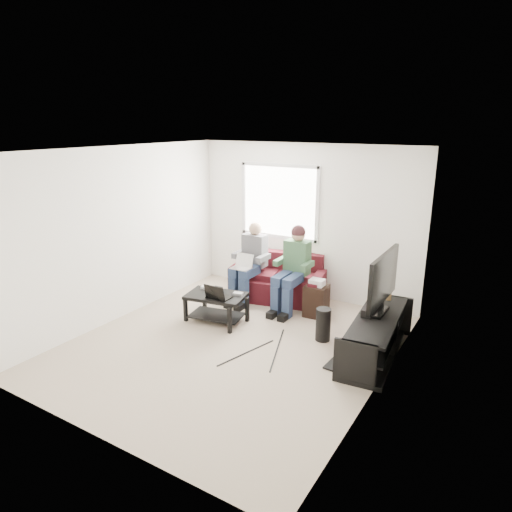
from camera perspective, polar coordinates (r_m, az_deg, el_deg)
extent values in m
plane|color=tan|center=(6.36, -3.04, -10.98)|extent=(4.50, 4.50, 0.00)
plane|color=white|center=(5.65, -3.45, 13.09)|extent=(4.50, 4.50, 0.00)
plane|color=white|center=(7.78, 6.19, 4.29)|extent=(4.50, 0.00, 4.50)
plane|color=white|center=(4.33, -20.44, -6.82)|extent=(4.50, 0.00, 4.50)
plane|color=white|center=(7.17, -16.56, 2.64)|extent=(0.00, 4.50, 4.50)
plane|color=white|center=(5.07, 15.79, -2.96)|extent=(0.00, 4.50, 4.50)
cube|color=white|center=(7.93, 2.94, 6.82)|extent=(1.40, 0.01, 1.20)
cube|color=silver|center=(7.92, 2.91, 6.81)|extent=(1.48, 0.04, 1.28)
cube|color=#4A1213|center=(7.80, 2.63, -4.10)|extent=(1.45, 0.98, 0.38)
cube|color=#4A1213|center=(7.93, 3.73, -0.82)|extent=(1.34, 0.47, 0.39)
cube|color=#4A1213|center=(8.13, -1.96, -2.61)|extent=(0.32, 0.83, 0.54)
cube|color=#4A1213|center=(7.47, 7.64, -4.53)|extent=(0.32, 0.83, 0.54)
cube|color=#4A1213|center=(7.86, 0.43, -2.06)|extent=(0.74, 0.72, 0.10)
cube|color=#4A1213|center=(7.55, 4.81, -2.90)|extent=(0.74, 0.72, 0.10)
cube|color=navy|center=(7.60, -2.08, -1.77)|extent=(0.16, 0.45, 0.14)
cube|color=navy|center=(7.50, -0.80, -2.02)|extent=(0.16, 0.45, 0.14)
cube|color=navy|center=(7.56, -2.82, -4.38)|extent=(0.13, 0.13, 0.48)
cube|color=navy|center=(7.46, -1.54, -4.67)|extent=(0.13, 0.13, 0.48)
cube|color=slate|center=(7.73, -0.16, 0.73)|extent=(0.40, 0.22, 0.55)
sphere|color=tan|center=(7.65, -0.08, 3.43)|extent=(0.22, 0.22, 0.22)
cube|color=navy|center=(7.21, 3.25, -2.80)|extent=(0.16, 0.45, 0.14)
cube|color=navy|center=(7.13, 4.67, -3.07)|extent=(0.16, 0.45, 0.14)
cube|color=navy|center=(7.17, 2.51, -5.56)|extent=(0.13, 0.13, 0.48)
cube|color=navy|center=(7.09, 3.93, -5.87)|extent=(0.13, 0.13, 0.48)
cube|color=#4B4D4E|center=(7.36, 5.17, -0.16)|extent=(0.40, 0.22, 0.55)
sphere|color=tan|center=(7.28, 5.31, 2.67)|extent=(0.22, 0.22, 0.22)
sphere|color=#371B1E|center=(7.27, 5.32, 2.98)|extent=(0.23, 0.23, 0.23)
cube|color=black|center=(6.90, -5.03, -5.00)|extent=(0.96, 0.69, 0.05)
cube|color=black|center=(7.02, -4.96, -7.38)|extent=(0.86, 0.60, 0.02)
cube|color=black|center=(7.05, -8.80, -6.58)|extent=(0.05, 0.05, 0.39)
cube|color=black|center=(6.59, -3.32, -8.09)|extent=(0.05, 0.05, 0.39)
cube|color=black|center=(7.39, -6.45, -5.38)|extent=(0.05, 0.05, 0.39)
cube|color=black|center=(6.95, -1.11, -6.71)|extent=(0.05, 0.05, 0.39)
cube|color=silver|center=(7.14, -6.29, -3.92)|extent=(0.15, 0.11, 0.04)
cube|color=black|center=(7.08, -4.83, -4.05)|extent=(0.15, 0.10, 0.04)
cube|color=gray|center=(6.84, -2.25, -4.75)|extent=(0.16, 0.12, 0.04)
cube|color=black|center=(6.04, 15.00, -7.47)|extent=(0.66, 1.71, 0.04)
cube|color=black|center=(6.15, 14.82, -9.67)|extent=(0.62, 1.65, 0.03)
cube|color=black|center=(6.26, 14.65, -11.71)|extent=(0.66, 1.71, 0.06)
cube|color=black|center=(5.46, 12.26, -13.04)|extent=(0.50, 0.09, 0.56)
cube|color=black|center=(6.87, 16.82, -6.98)|extent=(0.50, 0.09, 0.56)
cube|color=black|center=(6.12, 15.30, -6.79)|extent=(0.12, 0.40, 0.04)
cube|color=black|center=(6.09, 15.36, -6.10)|extent=(0.06, 0.06, 0.12)
cube|color=black|center=(5.95, 15.64, -2.67)|extent=(0.05, 1.10, 0.65)
cube|color=#D6327B|center=(5.96, 15.36, -2.63)|extent=(0.01, 1.01, 0.58)
cube|color=black|center=(6.14, 14.25, -6.33)|extent=(0.12, 0.50, 0.10)
cylinder|color=#9D7443|center=(6.59, 16.23, -4.77)|extent=(0.08, 0.08, 0.12)
cube|color=silver|center=(5.79, 13.68, -10.84)|extent=(0.30, 0.22, 0.06)
cube|color=gray|center=(6.39, 15.65, -8.16)|extent=(0.34, 0.26, 0.08)
cube|color=black|center=(6.09, 14.72, -9.43)|extent=(0.38, 0.30, 0.07)
cylinder|color=black|center=(6.44, 8.39, -8.47)|extent=(0.21, 0.21, 0.47)
cube|color=black|center=(5.99, 9.87, -12.94)|extent=(0.16, 0.44, 0.02)
cube|color=black|center=(7.19, 7.55, -5.55)|extent=(0.34, 0.34, 0.50)
cube|color=silver|center=(7.09, 7.64, -3.30)|extent=(0.22, 0.18, 0.10)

